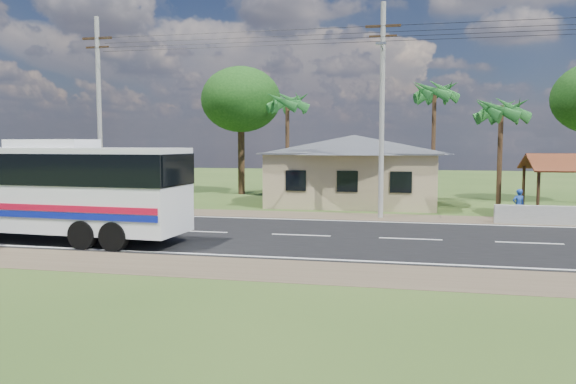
% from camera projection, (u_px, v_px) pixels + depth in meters
% --- Properties ---
extents(ground, '(120.00, 120.00, 0.00)m').
position_uv_depth(ground, '(301.00, 236.00, 23.58)').
color(ground, '#2A4619').
rests_on(ground, ground).
extents(road, '(120.00, 16.00, 0.03)m').
position_uv_depth(road, '(301.00, 235.00, 23.58)').
color(road, black).
rests_on(road, ground).
extents(house, '(12.40, 10.00, 5.00)m').
position_uv_depth(house, '(354.00, 162.00, 35.81)').
color(house, tan).
rests_on(house, ground).
extents(concrete_barrier, '(7.00, 0.30, 0.90)m').
position_uv_depth(concrete_barrier, '(572.00, 216.00, 26.51)').
color(concrete_barrier, '#9E9E99').
rests_on(concrete_barrier, ground).
extents(utility_poles, '(32.80, 2.22, 11.00)m').
position_uv_depth(utility_poles, '(375.00, 106.00, 28.84)').
color(utility_poles, '#9E9E99').
rests_on(utility_poles, ground).
extents(palm_near, '(2.80, 2.80, 6.70)m').
position_uv_depth(palm_near, '(501.00, 111.00, 31.83)').
color(palm_near, '#47301E').
rests_on(palm_near, ground).
extents(palm_mid, '(2.80, 2.80, 8.20)m').
position_uv_depth(palm_mid, '(435.00, 93.00, 36.82)').
color(palm_mid, '#47301E').
rests_on(palm_mid, ground).
extents(palm_far, '(2.80, 2.80, 7.70)m').
position_uv_depth(palm_far, '(287.00, 103.00, 39.41)').
color(palm_far, '#47301E').
rests_on(palm_far, ground).
extents(tree_behind_house, '(6.00, 6.00, 9.61)m').
position_uv_depth(tree_behind_house, '(241.00, 100.00, 42.15)').
color(tree_behind_house, '#47301E').
rests_on(tree_behind_house, ground).
extents(coach_bus, '(13.10, 3.52, 4.02)m').
position_uv_depth(coach_bus, '(31.00, 183.00, 22.34)').
color(coach_bus, silver).
rests_on(coach_bus, ground).
extents(motorcycle, '(1.77, 0.98, 0.88)m').
position_uv_depth(motorcycle, '(512.00, 210.00, 28.70)').
color(motorcycle, black).
rests_on(motorcycle, ground).
extents(person, '(0.69, 0.56, 1.64)m').
position_uv_depth(person, '(518.00, 205.00, 27.56)').
color(person, navy).
rests_on(person, ground).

